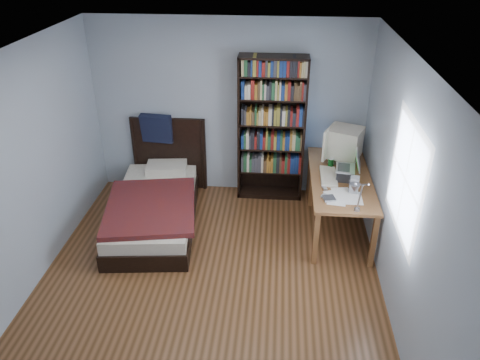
{
  "coord_description": "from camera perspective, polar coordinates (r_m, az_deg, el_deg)",
  "views": [
    {
      "loc": [
        0.69,
        -4.05,
        3.5
      ],
      "look_at": [
        0.29,
        0.54,
        0.99
      ],
      "focal_mm": 35.0,
      "sensor_mm": 36.0,
      "label": 1
    }
  ],
  "objects": [
    {
      "name": "keyboard",
      "position": [
        5.93,
        10.72,
        0.45
      ],
      "size": [
        0.21,
        0.5,
        0.05
      ],
      "primitive_type": "cube",
      "rotation": [
        0.0,
        0.07,
        -0.02
      ],
      "color": "beige",
      "rests_on": "desk"
    },
    {
      "name": "speaker",
      "position": [
        5.63,
        13.76,
        -0.56
      ],
      "size": [
        0.12,
        0.12,
        0.2
      ],
      "primitive_type": "cube",
      "rotation": [
        0.0,
        0.0,
        -0.19
      ],
      "color": "gray",
      "rests_on": "desk"
    },
    {
      "name": "external_drive",
      "position": [
        5.46,
        10.8,
        -2.23
      ],
      "size": [
        0.16,
        0.16,
        0.03
      ],
      "primitive_type": "cube",
      "rotation": [
        0.0,
        0.0,
        0.23
      ],
      "color": "gray",
      "rests_on": "desk"
    },
    {
      "name": "bed",
      "position": [
        6.31,
        -10.22,
        -2.81
      ],
      "size": [
        1.3,
        2.16,
        1.16
      ],
      "color": "black",
      "rests_on": "floor"
    },
    {
      "name": "laptop",
      "position": [
        5.91,
        12.86,
        1.06
      ],
      "size": [
        0.33,
        0.33,
        0.37
      ],
      "color": "#2D2D30",
      "rests_on": "desk"
    },
    {
      "name": "mouse",
      "position": [
        6.2,
        12.05,
        1.61
      ],
      "size": [
        0.06,
        0.11,
        0.04
      ],
      "primitive_type": "ellipsoid",
      "color": "silver",
      "rests_on": "desk"
    },
    {
      "name": "bookshelf",
      "position": [
        6.48,
        3.86,
        6.11
      ],
      "size": [
        0.92,
        0.3,
        2.04
      ],
      "color": "black",
      "rests_on": "floor"
    },
    {
      "name": "phone_grey",
      "position": [
        5.52,
        10.15,
        -1.88
      ],
      "size": [
        0.08,
        0.1,
        0.02
      ],
      "primitive_type": "cube",
      "rotation": [
        0.0,
        0.0,
        -0.47
      ],
      "color": "gray",
      "rests_on": "desk"
    },
    {
      "name": "phone_silver",
      "position": [
        5.68,
        10.27,
        -0.97
      ],
      "size": [
        0.06,
        0.1,
        0.02
      ],
      "primitive_type": "cube",
      "rotation": [
        0.0,
        0.0,
        0.22
      ],
      "color": "#B3B3B8",
      "rests_on": "desk"
    },
    {
      "name": "crt_monitor",
      "position": [
        6.25,
        12.44,
        4.42
      ],
      "size": [
        0.56,
        0.52,
        0.49
      ],
      "color": "beige",
      "rests_on": "desk"
    },
    {
      "name": "room",
      "position": [
        4.68,
        -3.81,
        -0.17
      ],
      "size": [
        4.2,
        4.24,
        2.5
      ],
      "color": "#4A2D15",
      "rests_on": "ground"
    },
    {
      "name": "desk",
      "position": [
        6.56,
        11.49,
        0.01
      ],
      "size": [
        0.75,
        1.73,
        0.73
      ],
      "color": "brown",
      "rests_on": "floor"
    },
    {
      "name": "desk_lamp",
      "position": [
        4.8,
        13.91,
        -1.21
      ],
      "size": [
        0.21,
        0.47,
        0.56
      ],
      "color": "#99999E",
      "rests_on": "desk"
    },
    {
      "name": "soda_can",
      "position": [
        6.16,
        11.0,
        2.01
      ],
      "size": [
        0.07,
        0.07,
        0.13
      ],
      "primitive_type": "cylinder",
      "color": "#0A3507",
      "rests_on": "desk"
    }
  ]
}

